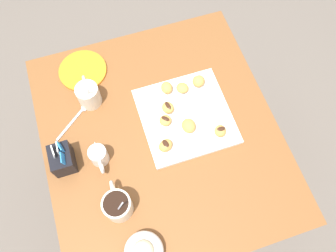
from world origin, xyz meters
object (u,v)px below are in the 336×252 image
object	(u,v)px
ice_cream_bowl	(144,251)
beignet_5	(182,88)
sugar_caddy	(62,158)
beignet_3	(165,121)
beignet_6	(167,88)
beignet_7	(199,81)
beignet_1	(189,126)
beignet_2	(220,131)
beignet_4	(168,108)
pastry_plate_square	(186,116)
coffee_mug_cream_right	(88,94)
beignet_0	(167,145)
dining_table	(162,149)
cream_pitcher_white	(99,156)
coffee_mug_cream_left	(117,205)
saucer_orange_left	(83,70)

from	to	relation	value
ice_cream_bowl	beignet_5	size ratio (longest dim) A/B	2.63
sugar_caddy	beignet_3	world-z (taller)	sugar_caddy
beignet_6	beignet_7	distance (m)	0.12
beignet_1	beignet_2	bearing A→B (deg)	-118.26
beignet_4	beignet_5	distance (m)	0.10
pastry_plate_square	beignet_7	size ratio (longest dim) A/B	6.67
beignet_5	beignet_6	distance (m)	0.06
beignet_3	coffee_mug_cream_right	bearing A→B (deg)	52.84
coffee_mug_cream_right	beignet_2	size ratio (longest dim) A/B	3.13
beignet_0	beignet_6	xyz separation A→B (m)	(0.21, -0.07, 0.00)
dining_table	beignet_1	bearing A→B (deg)	-97.38
cream_pitcher_white	beignet_6	size ratio (longest dim) A/B	2.20
coffee_mug_cream_left	beignet_3	bearing A→B (deg)	-44.48
dining_table	beignet_0	world-z (taller)	beignet_0
beignet_6	beignet_7	size ratio (longest dim) A/B	1.02
beignet_4	beignet_0	bearing A→B (deg)	160.08
beignet_0	beignet_6	size ratio (longest dim) A/B	1.05
pastry_plate_square	coffee_mug_cream_right	size ratio (longest dim) A/B	2.31
dining_table	cream_pitcher_white	bearing A→B (deg)	96.29
beignet_0	beignet_4	distance (m)	0.14
coffee_mug_cream_right	beignet_7	world-z (taller)	coffee_mug_cream_right
beignet_2	beignet_5	xyz separation A→B (m)	(0.20, 0.07, -0.00)
saucer_orange_left	beignet_1	world-z (taller)	beignet_1
beignet_5	coffee_mug_cream_right	bearing A→B (deg)	78.05
beignet_4	beignet_5	size ratio (longest dim) A/B	1.04
ice_cream_bowl	beignet_0	size ratio (longest dim) A/B	2.36
dining_table	ice_cream_bowl	xyz separation A→B (m)	(-0.35, 0.16, 0.19)
pastry_plate_square	coffee_mug_cream_right	world-z (taller)	coffee_mug_cream_right
ice_cream_bowl	beignet_3	xyz separation A→B (m)	(0.39, -0.19, -0.01)
pastry_plate_square	beignet_7	world-z (taller)	beignet_7
sugar_caddy	beignet_3	distance (m)	0.37
cream_pitcher_white	sugar_caddy	xyz separation A→B (m)	(0.03, 0.12, 0.00)
saucer_orange_left	beignet_7	world-z (taller)	beignet_7
ice_cream_bowl	beignet_0	bearing A→B (deg)	-29.28
beignet_4	coffee_mug_cream_right	bearing A→B (deg)	62.89
pastry_plate_square	beignet_1	bearing A→B (deg)	171.63
cream_pitcher_white	sugar_caddy	bearing A→B (deg)	76.24
beignet_5	saucer_orange_left	bearing A→B (deg)	58.45
coffee_mug_cream_left	ice_cream_bowl	distance (m)	0.16
ice_cream_bowl	beignet_2	distance (m)	0.46
coffee_mug_cream_left	cream_pitcher_white	world-z (taller)	coffee_mug_cream_left
sugar_caddy	beignet_5	xyz separation A→B (m)	(0.13, -0.46, -0.01)
pastry_plate_square	beignet_5	xyz separation A→B (m)	(0.10, -0.02, 0.02)
beignet_0	beignet_6	bearing A→B (deg)	-18.14
coffee_mug_cream_left	beignet_1	world-z (taller)	coffee_mug_cream_left
coffee_mug_cream_left	ice_cream_bowl	world-z (taller)	coffee_mug_cream_left
dining_table	beignet_7	bearing A→B (deg)	-53.06
ice_cream_bowl	beignet_2	bearing A→B (deg)	-50.99
beignet_5	beignet_7	size ratio (longest dim) A/B	0.96
beignet_1	beignet_3	size ratio (longest dim) A/B	1.28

